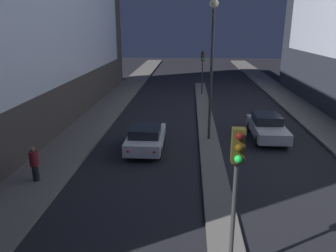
{
  "coord_description": "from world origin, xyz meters",
  "views": [
    {
      "loc": [
        -1.25,
        -4.63,
        6.79
      ],
      "look_at": [
        -2.57,
        15.57,
        0.5
      ],
      "focal_mm": 35.0,
      "sensor_mm": 36.0,
      "label": 1
    }
  ],
  "objects_px": {
    "traffic_light_mid": "(203,63)",
    "car_left_lane": "(146,138)",
    "street_lamp": "(212,48)",
    "traffic_light_near": "(237,170)",
    "car_right_lane": "(267,127)",
    "pedestrian_on_left_sidewalk": "(35,163)"
  },
  "relations": [
    {
      "from": "car_left_lane",
      "to": "pedestrian_on_left_sidewalk",
      "type": "distance_m",
      "value": 6.17
    },
    {
      "from": "car_left_lane",
      "to": "pedestrian_on_left_sidewalk",
      "type": "bearing_deg",
      "value": -134.75
    },
    {
      "from": "traffic_light_mid",
      "to": "traffic_light_near",
      "type": "bearing_deg",
      "value": -90.0
    },
    {
      "from": "traffic_light_near",
      "to": "street_lamp",
      "type": "relative_size",
      "value": 0.53
    },
    {
      "from": "traffic_light_mid",
      "to": "car_right_lane",
      "type": "bearing_deg",
      "value": -73.97
    },
    {
      "from": "traffic_light_near",
      "to": "traffic_light_mid",
      "type": "height_order",
      "value": "same"
    },
    {
      "from": "traffic_light_mid",
      "to": "street_lamp",
      "type": "bearing_deg",
      "value": -90.0
    },
    {
      "from": "street_lamp",
      "to": "car_right_lane",
      "type": "relative_size",
      "value": 1.78
    },
    {
      "from": "traffic_light_near",
      "to": "car_right_lane",
      "type": "bearing_deg",
      "value": 73.15
    },
    {
      "from": "street_lamp",
      "to": "car_left_lane",
      "type": "relative_size",
      "value": 1.93
    },
    {
      "from": "car_right_lane",
      "to": "street_lamp",
      "type": "bearing_deg",
      "value": -168.27
    },
    {
      "from": "traffic_light_mid",
      "to": "pedestrian_on_left_sidewalk",
      "type": "height_order",
      "value": "traffic_light_mid"
    },
    {
      "from": "traffic_light_near",
      "to": "pedestrian_on_left_sidewalk",
      "type": "xyz_separation_m",
      "value": [
        -7.96,
        5.02,
        -2.26
      ]
    },
    {
      "from": "street_lamp",
      "to": "pedestrian_on_left_sidewalk",
      "type": "relative_size",
      "value": 5.08
    },
    {
      "from": "traffic_light_near",
      "to": "car_left_lane",
      "type": "relative_size",
      "value": 1.01
    },
    {
      "from": "traffic_light_near",
      "to": "car_left_lane",
      "type": "bearing_deg",
      "value": 111.02
    },
    {
      "from": "street_lamp",
      "to": "car_right_lane",
      "type": "height_order",
      "value": "street_lamp"
    },
    {
      "from": "traffic_light_mid",
      "to": "car_left_lane",
      "type": "xyz_separation_m",
      "value": [
        -3.61,
        -15.11,
        -2.5
      ]
    },
    {
      "from": "street_lamp",
      "to": "traffic_light_near",
      "type": "bearing_deg",
      "value": -90.0
    },
    {
      "from": "car_right_lane",
      "to": "pedestrian_on_left_sidewalk",
      "type": "relative_size",
      "value": 2.85
    },
    {
      "from": "traffic_light_mid",
      "to": "car_left_lane",
      "type": "bearing_deg",
      "value": -103.45
    },
    {
      "from": "car_right_lane",
      "to": "car_left_lane",
      "type": "bearing_deg",
      "value": -160.73
    }
  ]
}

